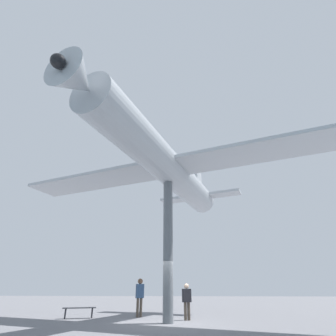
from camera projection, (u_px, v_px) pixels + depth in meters
name	position (u px, v px, depth m)	size (l,w,h in m)	color
ground_plane	(168.00, 323.00, 11.16)	(80.00, 80.00, 0.00)	slate
support_pylon_central	(168.00, 245.00, 12.50)	(0.47, 0.47, 6.45)	slate
suspended_airplane	(166.00, 166.00, 14.03)	(18.11, 14.73, 3.11)	#B2B7BC
visitor_person	(140.00, 294.00, 13.95)	(0.46, 0.38, 1.85)	#4C4238
visitor_second	(187.00, 299.00, 12.57)	(0.46, 0.39, 1.58)	#4C4238
plaza_bench	(79.00, 309.00, 13.11)	(1.63, 0.93, 0.50)	#4C4C51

